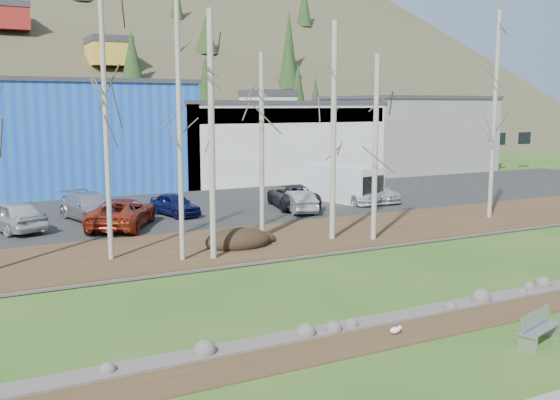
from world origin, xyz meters
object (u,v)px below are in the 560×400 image
car_4 (175,204)px  car_6 (293,196)px  bench_intact (538,328)px  car_8 (374,191)px  car_5 (298,201)px  van_white (345,184)px  car_3 (91,207)px  seagull (395,330)px  car_0 (12,216)px  car_7 (354,193)px  car_2 (122,213)px

car_4 → car_6: car_6 is taller
bench_intact → car_8: (10.52, 22.14, 0.36)m
car_5 → van_white: (4.80, 2.30, 0.52)m
car_5 → car_6: 1.78m
bench_intact → car_4: (-2.86, 22.95, 0.36)m
car_4 → car_3: bearing=158.4°
seagull → car_0: bearing=132.4°
car_0 → car_7: (20.49, -0.15, -0.15)m
car_2 → van_white: van_white is taller
car_4 → car_8: car_8 is taller
car_3 → car_6: size_ratio=1.00×
car_7 → bench_intact: bearing=-111.0°
seagull → car_2: (-3.28, 18.51, 0.75)m
bench_intact → car_4: car_4 is taller
car_4 → car_7: 11.83m
van_white → car_5: bearing=-169.3°
car_3 → car_5: car_3 is taller
car_5 → car_7: (4.97, 1.43, -0.00)m
car_6 → car_4: bearing=8.8°
car_6 → car_7: 4.42m
car_2 → car_6: car_2 is taller
car_4 → van_white: bearing=-13.3°
seagull → car_0: 21.80m
car_0 → car_6: 16.08m
car_8 → car_5: bearing=-166.6°
car_4 → car_7: car_7 is taller
car_0 → car_3: 4.30m
car_8 → van_white: (-1.75, 0.87, 0.52)m
seagull → bench_intact: bearing=-15.5°
car_6 → seagull: bearing=82.2°
car_0 → car_2: car_0 is taller
van_white → car_2: bearing=173.7°
car_4 → car_5: bearing=-31.7°
car_6 → van_white: (4.24, 0.61, 0.45)m
car_2 → car_7: (15.35, 1.43, -0.13)m
car_3 → car_2: bearing=-83.9°
car_3 → seagull: bearing=-92.2°
car_4 → van_white: (11.63, 0.07, 0.52)m
car_5 → car_6: size_ratio=0.76×
bench_intact → car_6: (4.54, 22.40, 0.44)m
car_4 → car_7: size_ratio=0.85×
seagull → car_0: size_ratio=0.08×
seagull → van_white: 24.00m
van_white → car_8: bearing=-41.5°
bench_intact → seagull: bench_intact is taller
car_8 → seagull: bearing=-123.3°
car_0 → car_8: 22.06m
seagull → car_6: size_ratio=0.07×
bench_intact → van_white: van_white is taller
car_4 → van_white: 11.64m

